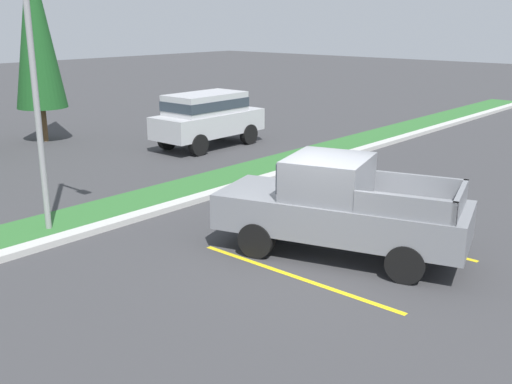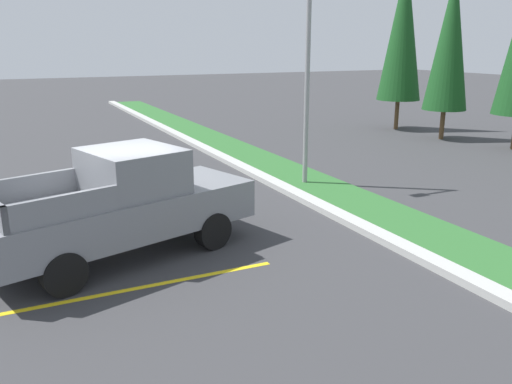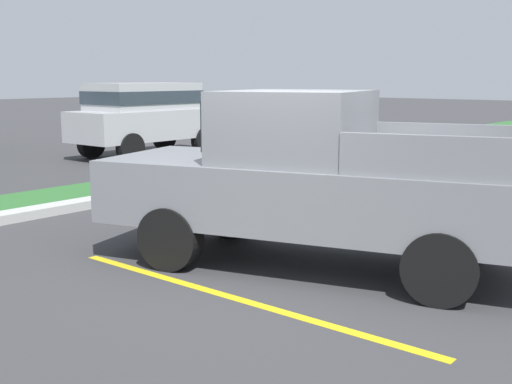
{
  "view_description": "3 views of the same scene",
  "coord_description": "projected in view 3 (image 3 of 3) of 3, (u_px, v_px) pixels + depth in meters",
  "views": [
    {
      "loc": [
        -9.69,
        -6.76,
        4.86
      ],
      "look_at": [
        -0.0,
        1.75,
        1.14
      ],
      "focal_mm": 42.48,
      "sensor_mm": 36.0,
      "label": 1
    },
    {
      "loc": [
        10.41,
        -1.96,
        4.01
      ],
      "look_at": [
        1.42,
        2.32,
        1.23
      ],
      "focal_mm": 37.19,
      "sensor_mm": 36.0,
      "label": 2
    },
    {
      "loc": [
        -5.76,
        -4.46,
        2.25
      ],
      "look_at": [
        0.61,
        0.9,
        0.78
      ],
      "focal_mm": 45.44,
      "sensor_mm": 36.0,
      "label": 3
    }
  ],
  "objects": [
    {
      "name": "parking_line_far",
      "position": [
        381.0,
        240.0,
        9.05
      ],
      "size": [
        0.12,
        4.8,
        0.01
      ],
      "primitive_type": "cube",
      "color": "yellow",
      "rests_on": "ground"
    },
    {
      "name": "suv_distant",
      "position": [
        146.0,
        113.0,
        18.63
      ],
      "size": [
        4.63,
        2.01,
        2.1
      ],
      "color": "black",
      "rests_on": "ground"
    },
    {
      "name": "grass_median",
      "position": [
        8.0,
        205.0,
        11.42
      ],
      "size": [
        56.0,
        1.8,
        0.06
      ],
      "primitive_type": "cube",
      "color": "#2D662D",
      "rests_on": "ground"
    },
    {
      "name": "parking_line_near",
      "position": [
        232.0,
        297.0,
        6.72
      ],
      "size": [
        0.12,
        4.8,
        0.01
      ],
      "primitive_type": "cube",
      "color": "yellow",
      "rests_on": "ground"
    },
    {
      "name": "ground_plane",
      "position": [
        281.0,
        273.0,
        7.56
      ],
      "size": [
        120.0,
        120.0,
        0.0
      ],
      "primitive_type": "plane",
      "color": "#38383A"
    },
    {
      "name": "curb_strip",
      "position": [
        43.0,
        211.0,
        10.71
      ],
      "size": [
        56.0,
        0.4,
        0.15
      ],
      "primitive_type": "cube",
      "color": "#B2B2AD",
      "rests_on": "ground"
    },
    {
      "name": "pickup_truck_main",
      "position": [
        315.0,
        180.0,
        7.72
      ],
      "size": [
        3.33,
        5.54,
        2.1
      ],
      "color": "black",
      "rests_on": "ground"
    }
  ]
}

